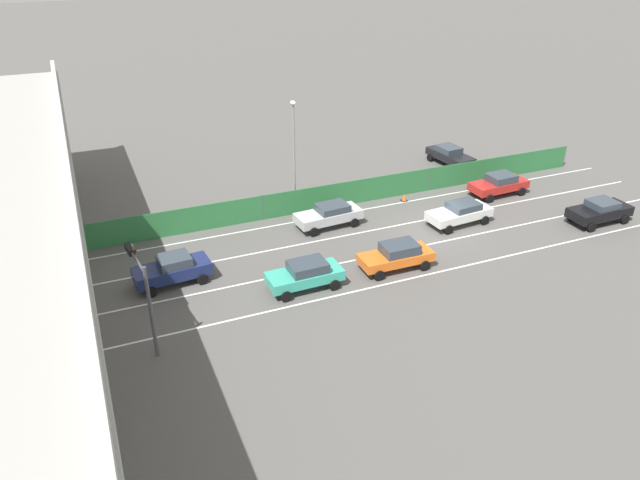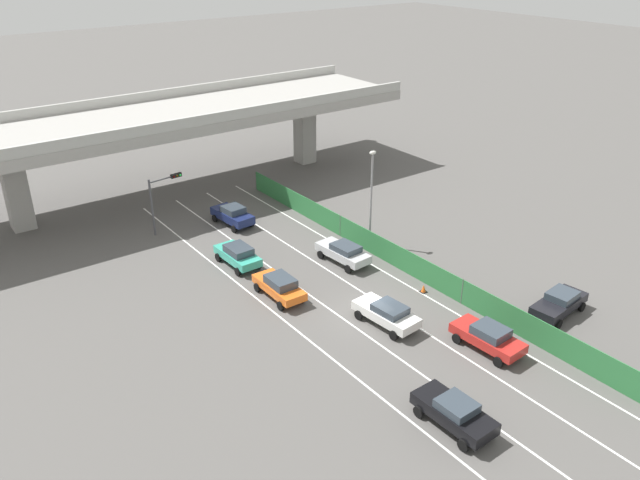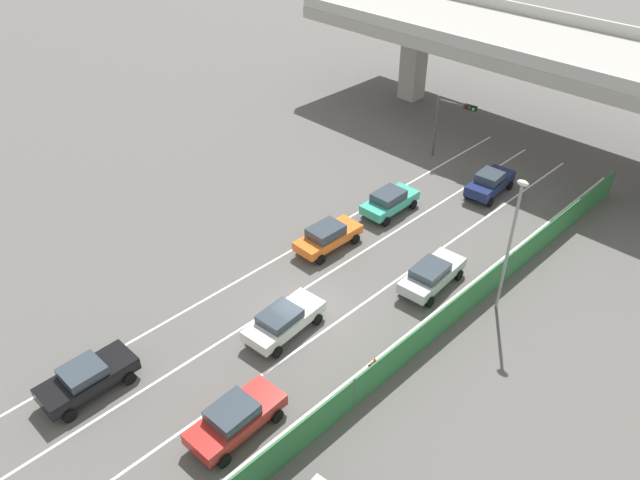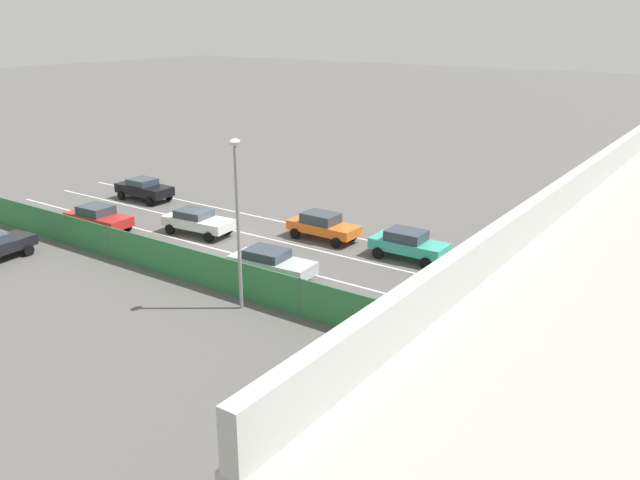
{
  "view_description": "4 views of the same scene",
  "coord_description": "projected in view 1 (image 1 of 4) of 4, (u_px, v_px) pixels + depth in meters",
  "views": [
    {
      "loc": [
        -30.71,
        21.68,
        18.54
      ],
      "look_at": [
        -0.76,
        9.15,
        1.4
      ],
      "focal_mm": 34.12,
      "sensor_mm": 36.0,
      "label": 1
    },
    {
      "loc": [
        -23.73,
        -26.84,
        22.7
      ],
      "look_at": [
        1.53,
        7.34,
        2.17
      ],
      "focal_mm": 35.79,
      "sensor_mm": 36.0,
      "label": 2
    },
    {
      "loc": [
        18.01,
        -16.82,
        22.35
      ],
      "look_at": [
        -2.77,
        4.0,
        1.58
      ],
      "focal_mm": 34.65,
      "sensor_mm": 36.0,
      "label": 3
    },
    {
      "loc": [
        27.32,
        26.62,
        12.7
      ],
      "look_at": [
        -1.17,
        6.68,
        0.84
      ],
      "focal_mm": 36.51,
      "sensor_mm": 36.0,
      "label": 4
    }
  ],
  "objects": [
    {
      "name": "car_hatchback_white",
      "position": [
        460.0,
        212.0,
        41.42
      ],
      "size": [
        2.32,
        4.65,
        1.53
      ],
      "color": "silver",
      "rests_on": "ground"
    },
    {
      "name": "ground_plane",
      "position": [
        440.0,
        229.0,
        41.1
      ],
      "size": [
        300.0,
        300.0,
        0.0
      ],
      "primitive_type": "plane",
      "color": "#565451"
    },
    {
      "name": "car_sedan_navy",
      "position": [
        173.0,
        269.0,
        34.57
      ],
      "size": [
        2.26,
        4.44,
        1.72
      ],
      "color": "navy",
      "rests_on": "ground"
    },
    {
      "name": "lane_line_right_edge",
      "position": [
        357.0,
        211.0,
        43.68
      ],
      "size": [
        0.14,
        43.91,
        0.01
      ],
      "primitive_type": "cube",
      "color": "silver",
      "rests_on": "ground"
    },
    {
      "name": "car_sedan_red",
      "position": [
        499.0,
        184.0,
        45.85
      ],
      "size": [
        2.22,
        4.57,
        1.62
      ],
      "color": "red",
      "rests_on": "ground"
    },
    {
      "name": "traffic_cone",
      "position": [
        404.0,
        197.0,
        45.13
      ],
      "size": [
        0.47,
        0.47,
        0.57
      ],
      "color": "orange",
      "rests_on": "ground"
    },
    {
      "name": "traffic_light",
      "position": [
        142.0,
        283.0,
        28.41
      ],
      "size": [
        3.09,
        0.64,
        4.91
      ],
      "color": "#47474C",
      "rests_on": "ground"
    },
    {
      "name": "car_sedan_silver",
      "position": [
        329.0,
        214.0,
        41.09
      ],
      "size": [
        2.25,
        4.65,
        1.56
      ],
      "color": "#B7BABC",
      "rests_on": "ground"
    },
    {
      "name": "car_taxi_teal",
      "position": [
        305.0,
        274.0,
        34.14
      ],
      "size": [
        2.04,
        4.32,
        1.63
      ],
      "color": "teal",
      "rests_on": "ground"
    },
    {
      "name": "lane_line_mid_left",
      "position": [
        401.0,
        250.0,
        38.44
      ],
      "size": [
        0.14,
        43.91,
        0.01
      ],
      "primitive_type": "cube",
      "color": "silver",
      "rests_on": "ground"
    },
    {
      "name": "car_taxi_orange",
      "position": [
        397.0,
        255.0,
        36.08
      ],
      "size": [
        1.98,
        4.47,
        1.62
      ],
      "color": "orange",
      "rests_on": "ground"
    },
    {
      "name": "lane_line_mid_right",
      "position": [
        377.0,
        229.0,
        41.06
      ],
      "size": [
        0.14,
        43.91,
        0.01
      ],
      "primitive_type": "cube",
      "color": "silver",
      "rests_on": "ground"
    },
    {
      "name": "street_lamp",
      "position": [
        294.0,
        146.0,
        41.83
      ],
      "size": [
        0.6,
        0.36,
        7.88
      ],
      "color": "gray",
      "rests_on": "ground"
    },
    {
      "name": "car_sedan_black",
      "position": [
        600.0,
        211.0,
        41.62
      ],
      "size": [
        2.13,
        4.46,
        1.59
      ],
      "color": "black",
      "rests_on": "ground"
    },
    {
      "name": "lane_line_left_edge",
      "position": [
        428.0,
        275.0,
        35.83
      ],
      "size": [
        0.14,
        43.91,
        0.01
      ],
      "primitive_type": "cube",
      "color": "silver",
      "rests_on": "ground"
    },
    {
      "name": "parked_sedan_dark",
      "position": [
        450.0,
        155.0,
        51.51
      ],
      "size": [
        4.67,
        2.4,
        1.56
      ],
      "color": "black",
      "rests_on": "ground"
    },
    {
      "name": "green_fence",
      "position": [
        350.0,
        193.0,
        44.25
      ],
      "size": [
        0.1,
        40.01,
        1.83
      ],
      "color": "#2D753D",
      "rests_on": "ground"
    }
  ]
}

